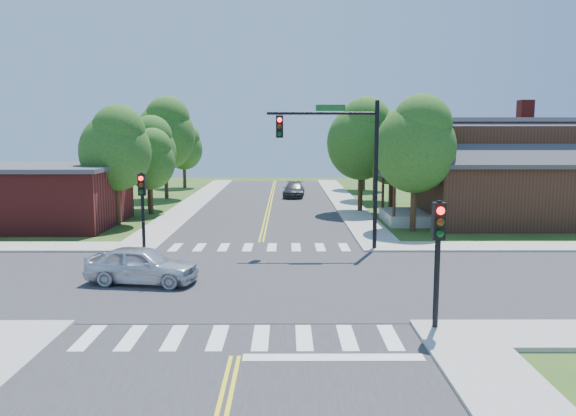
{
  "coord_description": "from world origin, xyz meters",
  "views": [
    {
      "loc": [
        1.3,
        -21.16,
        5.69
      ],
      "look_at": [
        1.39,
        4.8,
        2.2
      ],
      "focal_mm": 35.0,
      "sensor_mm": 36.0,
      "label": 1
    }
  ],
  "objects_px": {
    "signal_pole_se": "(438,241)",
    "house_ne": "(504,170)",
    "signal_pole_nw": "(142,196)",
    "car_dgrey": "(294,190)",
    "car_silver": "(142,266)",
    "signal_mast_ne": "(341,151)"
  },
  "relations": [
    {
      "from": "house_ne",
      "to": "car_silver",
      "type": "distance_m",
      "value": 24.37
    },
    {
      "from": "signal_mast_ne",
      "to": "car_dgrey",
      "type": "relative_size",
      "value": 1.6
    },
    {
      "from": "signal_pole_se",
      "to": "signal_pole_nw",
      "type": "relative_size",
      "value": 1.0
    },
    {
      "from": "car_dgrey",
      "to": "signal_mast_ne",
      "type": "bearing_deg",
      "value": -80.84
    },
    {
      "from": "signal_pole_nw",
      "to": "car_silver",
      "type": "xyz_separation_m",
      "value": [
        1.47,
        -6.08,
        -1.95
      ]
    },
    {
      "from": "signal_pole_se",
      "to": "house_ne",
      "type": "xyz_separation_m",
      "value": [
        9.51,
        19.86,
        0.67
      ]
    },
    {
      "from": "signal_mast_ne",
      "to": "signal_pole_nw",
      "type": "distance_m",
      "value": 9.76
    },
    {
      "from": "car_silver",
      "to": "house_ne",
      "type": "bearing_deg",
      "value": -43.08
    },
    {
      "from": "car_silver",
      "to": "signal_pole_se",
      "type": "bearing_deg",
      "value": -108.3
    },
    {
      "from": "car_silver",
      "to": "car_dgrey",
      "type": "xyz_separation_m",
      "value": [
        6.13,
        28.69,
        -0.08
      ]
    },
    {
      "from": "signal_mast_ne",
      "to": "signal_pole_se",
      "type": "height_order",
      "value": "signal_mast_ne"
    },
    {
      "from": "house_ne",
      "to": "car_dgrey",
      "type": "distance_m",
      "value": 19.33
    },
    {
      "from": "signal_pole_se",
      "to": "car_dgrey",
      "type": "height_order",
      "value": "signal_pole_se"
    },
    {
      "from": "signal_pole_nw",
      "to": "car_dgrey",
      "type": "distance_m",
      "value": 23.94
    },
    {
      "from": "signal_pole_se",
      "to": "house_ne",
      "type": "distance_m",
      "value": 22.03
    },
    {
      "from": "signal_pole_se",
      "to": "house_ne",
      "type": "bearing_deg",
      "value": 64.42
    },
    {
      "from": "house_ne",
      "to": "car_silver",
      "type": "relative_size",
      "value": 2.95
    },
    {
      "from": "signal_mast_ne",
      "to": "house_ne",
      "type": "height_order",
      "value": "signal_mast_ne"
    },
    {
      "from": "house_ne",
      "to": "car_dgrey",
      "type": "xyz_separation_m",
      "value": [
        -13.11,
        13.95,
        -2.69
      ]
    },
    {
      "from": "signal_pole_nw",
      "to": "signal_pole_se",
      "type": "bearing_deg",
      "value": -45.0
    },
    {
      "from": "house_ne",
      "to": "car_dgrey",
      "type": "relative_size",
      "value": 2.9
    },
    {
      "from": "signal_pole_nw",
      "to": "car_dgrey",
      "type": "height_order",
      "value": "signal_pole_nw"
    }
  ]
}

